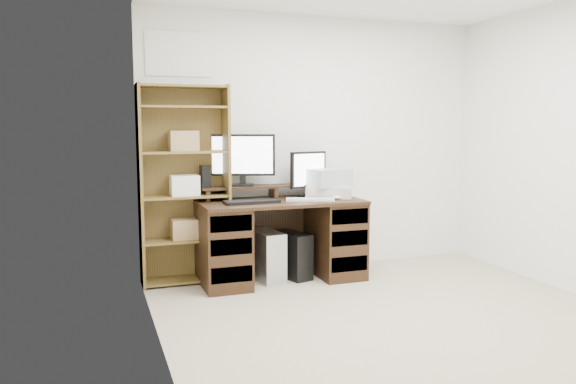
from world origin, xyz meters
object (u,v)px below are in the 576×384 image
monitor_wide (242,157)px  bookshelf (184,183)px  monitor_small (308,172)px  printer (328,192)px  tower_black (292,255)px  tower_silver (266,255)px  desk (280,238)px

monitor_wide → bookshelf: bearing=-157.6°
monitor_small → printer: (0.18, -0.08, -0.18)m
printer → tower_black: printer is taller
monitor_wide → monitor_small: (0.62, -0.11, -0.15)m
bookshelf → monitor_wide: bearing=3.1°
printer → tower_silver: bearing=-155.6°
tower_silver → tower_black: bearing=-10.0°
tower_silver → bookshelf: bearing=159.2°
monitor_small → bookshelf: 1.18m
desk → tower_black: bearing=13.7°
monitor_wide → tower_black: bearing=-7.4°
bookshelf → tower_silver: bearing=-13.2°
monitor_wide → bookshelf: bookshelf is taller
monitor_wide → monitor_small: 0.65m
desk → tower_black: desk is taller
monitor_small → printer: 0.27m
monitor_wide → bookshelf: (-0.56, -0.03, -0.22)m
monitor_wide → printer: monitor_wide is taller
monitor_small → printer: size_ratio=1.02×
monitor_small → tower_silver: (-0.45, -0.09, -0.76)m
desk → tower_black: (0.13, 0.03, -0.17)m
monitor_wide → desk: bearing=-20.5°
bookshelf → desk: bearing=-14.1°
monitor_small → printer: bearing=-39.4°
printer → monitor_wide: bearing=-169.9°
monitor_small → tower_black: 0.81m
monitor_small → tower_black: bearing=-168.5°
desk → monitor_wide: (-0.29, 0.24, 0.75)m
monitor_small → tower_silver: bearing=175.8°
monitor_small → bookshelf: bookshelf is taller
desk → monitor_wide: monitor_wide is taller
desk → monitor_small: 0.70m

